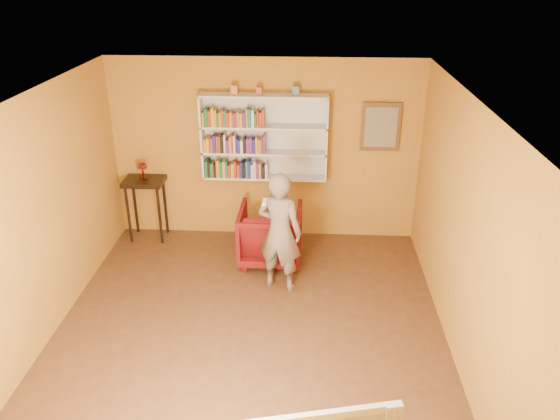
# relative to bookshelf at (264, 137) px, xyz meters

# --- Properties ---
(room_shell) EXTENTS (5.30, 5.80, 2.88)m
(room_shell) POSITION_rel_bookshelf_xyz_m (0.00, -2.41, -0.58)
(room_shell) COLOR #4A2C17
(room_shell) RESTS_ON ground
(bookshelf) EXTENTS (1.80, 0.29, 1.23)m
(bookshelf) POSITION_rel_bookshelf_xyz_m (0.00, 0.00, 0.00)
(bookshelf) COLOR silver
(bookshelf) RESTS_ON room_shell
(books_row_lower) EXTENTS (0.91, 0.19, 0.26)m
(books_row_lower) POSITION_rel_bookshelf_xyz_m (-0.41, -0.11, -0.46)
(books_row_lower) COLOR #176B30
(books_row_lower) RESTS_ON bookshelf
(books_row_middle) EXTENTS (0.88, 0.19, 0.27)m
(books_row_middle) POSITION_rel_bookshelf_xyz_m (-0.42, -0.11, -0.09)
(books_row_middle) COLOR #B27B23
(books_row_middle) RESTS_ON bookshelf
(books_row_upper) EXTENTS (0.87, 0.19, 0.26)m
(books_row_upper) POSITION_rel_bookshelf_xyz_m (-0.43, -0.10, 0.29)
(books_row_upper) COLOR #B27B23
(books_row_upper) RESTS_ON bookshelf
(ornament_left) EXTENTS (0.09, 0.09, 0.13)m
(ornament_left) POSITION_rel_bookshelf_xyz_m (-0.40, -0.06, 0.68)
(ornament_left) COLOR #C87339
(ornament_left) RESTS_ON bookshelf
(ornament_centre) EXTENTS (0.08, 0.08, 0.11)m
(ornament_centre) POSITION_rel_bookshelf_xyz_m (-0.06, -0.06, 0.67)
(ornament_centre) COLOR #AF3F3A
(ornament_centre) RESTS_ON bookshelf
(ornament_right) EXTENTS (0.09, 0.09, 0.13)m
(ornament_right) POSITION_rel_bookshelf_xyz_m (0.44, -0.06, 0.68)
(ornament_right) COLOR slate
(ornament_right) RESTS_ON bookshelf
(framed_painting) EXTENTS (0.55, 0.05, 0.70)m
(framed_painting) POSITION_rel_bookshelf_xyz_m (1.65, 0.05, 0.16)
(framed_painting) COLOR #563818
(framed_painting) RESTS_ON room_shell
(console_table) EXTENTS (0.59, 0.45, 0.96)m
(console_table) POSITION_rel_bookshelf_xyz_m (-1.78, -0.16, -0.80)
(console_table) COLOR black
(console_table) RESTS_ON ground
(ruby_lustre) EXTENTS (0.16, 0.16, 0.25)m
(ruby_lustre) POSITION_rel_bookshelf_xyz_m (-1.78, -0.16, -0.45)
(ruby_lustre) COLOR maroon
(ruby_lustre) RESTS_ON console_table
(armchair) EXTENTS (0.87, 0.90, 0.81)m
(armchair) POSITION_rel_bookshelf_xyz_m (0.13, -0.74, -1.19)
(armchair) COLOR #4F050B
(armchair) RESTS_ON ground
(person) EXTENTS (0.67, 0.54, 1.59)m
(person) POSITION_rel_bookshelf_xyz_m (0.29, -1.43, -0.80)
(person) COLOR #715D52
(person) RESTS_ON ground
(game_remote) EXTENTS (0.04, 0.15, 0.04)m
(game_remote) POSITION_rel_bookshelf_xyz_m (0.13, -1.67, -0.28)
(game_remote) COLOR white
(game_remote) RESTS_ON person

